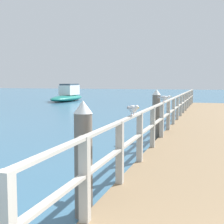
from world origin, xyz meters
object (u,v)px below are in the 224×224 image
at_px(dock_piling_near, 83,159).
at_px(boat_2, 68,95).
at_px(seagull_foreground, 133,109).
at_px(dock_piling_far, 156,115).
at_px(seagull_background, 164,98).

relative_size(dock_piling_near, boat_2, 0.27).
relative_size(seagull_foreground, boat_2, 0.06).
bearing_deg(dock_piling_far, dock_piling_near, -90.00).
height_order(dock_piling_far, seagull_background, dock_piling_far).
distance_m(seagull_background, boat_2, 24.54).
relative_size(dock_piling_far, boat_2, 0.27).
xyz_separation_m(seagull_foreground, boat_2, (-12.96, 25.15, -0.98)).
xyz_separation_m(seagull_foreground, seagull_background, (0.00, 4.33, 0.00)).
bearing_deg(dock_piling_far, boat_2, 122.23).
distance_m(dock_piling_far, boat_2, 23.59).
bearing_deg(seagull_foreground, seagull_background, -128.54).
height_order(dock_piling_near, seagull_background, dock_piling_near).
bearing_deg(dock_piling_near, seagull_background, 86.29).
xyz_separation_m(dock_piling_near, seagull_background, (0.39, 5.99, 0.66)).
bearing_deg(dock_piling_near, dock_piling_far, 90.00).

